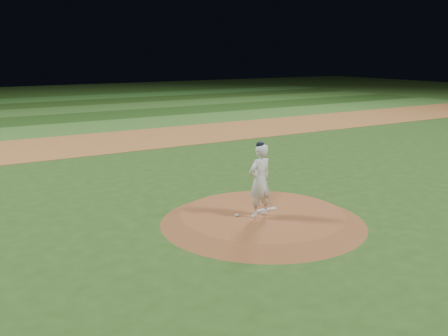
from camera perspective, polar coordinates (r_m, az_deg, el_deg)
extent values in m
plane|color=#284F19|center=(13.56, 4.43, -6.18)|extent=(120.00, 120.00, 0.00)
cube|color=#A46532|center=(25.87, -14.00, 2.83)|extent=(70.00, 6.00, 0.02)
cube|color=#386D27|center=(31.10, -17.10, 4.33)|extent=(70.00, 5.00, 0.02)
cube|color=#1F4315|center=(35.93, -19.13, 5.31)|extent=(70.00, 5.00, 0.02)
cube|color=#336223|center=(40.79, -20.68, 6.05)|extent=(70.00, 5.00, 0.02)
cube|color=#204215|center=(45.69, -21.91, 6.62)|extent=(70.00, 5.00, 0.02)
cube|color=#2F6D27|center=(50.61, -22.90, 7.09)|extent=(70.00, 5.00, 0.02)
cube|color=#234E19|center=(55.54, -23.71, 7.47)|extent=(70.00, 5.00, 0.02)
cone|color=brown|center=(13.52, 4.44, -5.68)|extent=(5.50, 5.50, 0.25)
cube|color=beige|center=(13.73, 4.74, -4.77)|extent=(0.66, 0.20, 0.03)
ellipsoid|color=silver|center=(13.21, 1.48, -5.39)|extent=(0.11, 0.11, 0.06)
imported|color=silver|center=(12.96, 4.11, -1.46)|extent=(0.76, 0.55, 1.94)
ellipsoid|color=black|center=(12.75, 4.18, 2.67)|extent=(0.22, 0.22, 0.15)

